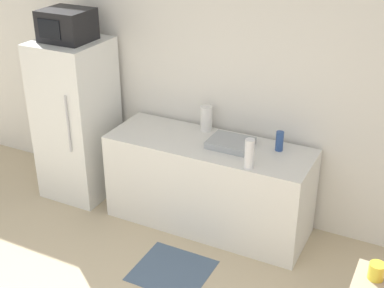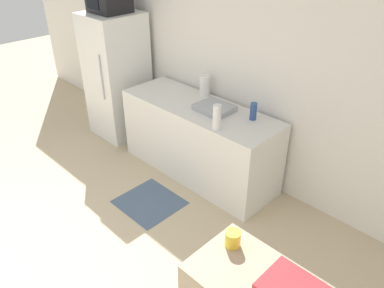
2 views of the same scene
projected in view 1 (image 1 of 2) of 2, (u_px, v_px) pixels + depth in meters
wall_back at (218, 82)px, 4.99m from camera, size 8.00×0.06×2.60m
refrigerator at (77, 120)px, 5.41m from camera, size 0.65×0.69×1.63m
microwave at (67, 25)px, 4.98m from camera, size 0.45×0.40×0.29m
counter at (208, 184)px, 5.02m from camera, size 1.90×0.66×0.86m
sink_basin at (231, 143)px, 4.76m from camera, size 0.38×0.31×0.06m
bottle_tall at (249, 154)px, 4.36m from camera, size 0.08×0.08×0.26m
bottle_short at (280, 141)px, 4.66m from camera, size 0.07×0.07×0.18m
jar at (376, 271)px, 2.83m from camera, size 0.09×0.09×0.09m
paper_towel_roll at (206, 118)px, 5.03m from camera, size 0.11×0.11×0.24m
kitchen_rug at (172, 270)px, 4.56m from camera, size 0.63×0.59×0.01m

